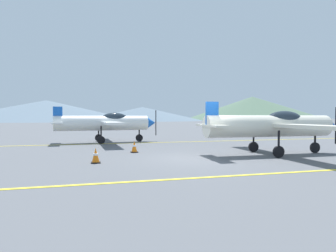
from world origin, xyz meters
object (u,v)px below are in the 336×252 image
(car_sedan, at_px, (250,126))
(traffic_cone_side, at_px, (134,147))
(airplane_near, at_px, (274,125))
(airplane_mid, at_px, (106,123))
(traffic_cone_front, at_px, (96,156))

(car_sedan, bearing_deg, traffic_cone_side, -138.61)
(airplane_near, height_order, traffic_cone_side, airplane_near)
(airplane_near, height_order, airplane_mid, same)
(traffic_cone_front, relative_size, traffic_cone_side, 1.00)
(car_sedan, relative_size, traffic_cone_side, 7.74)
(airplane_near, xyz_separation_m, airplane_mid, (-7.47, 8.36, 0.00))
(traffic_cone_front, bearing_deg, airplane_mid, 85.13)
(airplane_near, relative_size, traffic_cone_side, 13.90)
(airplane_mid, height_order, traffic_cone_side, airplane_mid)
(airplane_near, bearing_deg, traffic_cone_front, -176.97)
(car_sedan, distance_m, traffic_cone_front, 21.72)
(airplane_mid, bearing_deg, car_sedan, 22.49)
(airplane_mid, relative_size, traffic_cone_front, 13.96)
(car_sedan, height_order, traffic_cone_side, car_sedan)
(traffic_cone_front, bearing_deg, car_sedan, 43.65)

